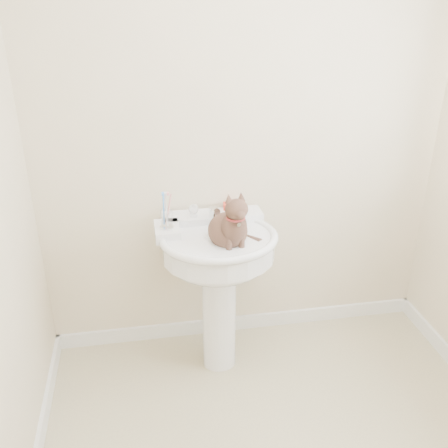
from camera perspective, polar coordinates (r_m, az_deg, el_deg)
wall_back at (r=2.63m, az=2.34°, el=10.64°), size 2.20×0.00×2.50m
baseboard_back at (r=3.14m, az=1.99°, el=-11.17°), size 2.20×0.02×0.09m
pedestal_sink at (r=2.55m, az=-0.67°, el=-4.22°), size 0.61×0.60×0.84m
faucet at (r=2.58m, az=-1.19°, el=1.69°), size 0.28×0.12×0.14m
soap_bar at (r=2.69m, az=0.88°, el=2.06°), size 0.10×0.07×0.03m
toothbrush_cup at (r=2.47m, az=-6.57°, el=0.59°), size 0.07×0.07×0.19m
cat at (r=2.39m, az=0.66°, el=-0.42°), size 0.21×0.27×0.39m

